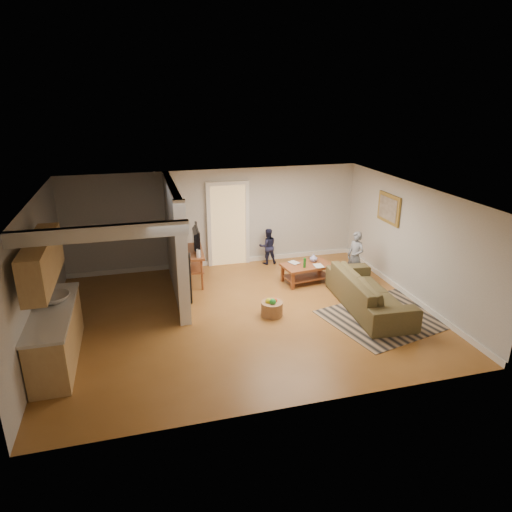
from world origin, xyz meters
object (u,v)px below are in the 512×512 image
at_px(sofa, 367,308).
at_px(speaker_right, 180,253).
at_px(toy_basket, 272,308).
at_px(child, 354,280).
at_px(coffee_table, 307,268).
at_px(tv_console, 194,254).
at_px(toddler, 268,263).
at_px(speaker_left, 189,279).

xyz_separation_m(sofa, speaker_right, (-3.60, 3.07, 0.50)).
height_order(sofa, toy_basket, toy_basket).
xyz_separation_m(speaker_right, toy_basket, (1.54, -2.87, -0.33)).
height_order(speaker_right, child, speaker_right).
relative_size(coffee_table, toy_basket, 2.75).
relative_size(tv_console, toddler, 1.32).
bearing_deg(toddler, speaker_right, 1.66).
distance_m(speaker_left, toddler, 3.00).
xyz_separation_m(sofa, toddler, (-1.31, 3.07, 0.00)).
distance_m(speaker_right, toddler, 2.35).
distance_m(tv_console, child, 3.91).
xyz_separation_m(speaker_left, toy_basket, (1.54, -1.01, -0.40)).
xyz_separation_m(speaker_right, toddler, (2.29, 0.00, -0.50)).
relative_size(speaker_left, toddler, 1.18).
height_order(sofa, tv_console, tv_console).
distance_m(tv_console, toddler, 2.26).
height_order(tv_console, speaker_left, speaker_left).
xyz_separation_m(sofa, speaker_left, (-3.60, 1.21, 0.57)).
xyz_separation_m(tv_console, child, (3.74, -0.91, -0.71)).
height_order(coffee_table, speaker_right, speaker_right).
xyz_separation_m(sofa, tv_console, (-3.34, 2.36, 0.71)).
bearing_deg(speaker_right, toddler, 10.22).
bearing_deg(tv_console, sofa, -31.59).
height_order(speaker_left, toddler, speaker_left).
relative_size(sofa, child, 2.09).
height_order(tv_console, toddler, tv_console).
xyz_separation_m(speaker_left, speaker_right, (0.00, 1.85, -0.07)).
bearing_deg(tv_console, speaker_right, 114.22).
bearing_deg(child, coffee_table, -122.46).
height_order(tv_console, toy_basket, tv_console).
distance_m(speaker_left, child, 4.05).
distance_m(sofa, speaker_left, 3.84).
distance_m(speaker_left, toy_basket, 1.89).
relative_size(coffee_table, toddler, 1.27).
height_order(speaker_right, toddler, speaker_right).
bearing_deg(coffee_table, speaker_right, 153.45).
bearing_deg(speaker_right, toy_basket, -51.47).
xyz_separation_m(child, toddler, (-1.71, 1.62, 0.00)).
height_order(tv_console, speaker_right, tv_console).
xyz_separation_m(toy_basket, child, (2.46, 1.25, -0.16)).
relative_size(speaker_right, toy_basket, 2.25).
height_order(coffee_table, child, coffee_table).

